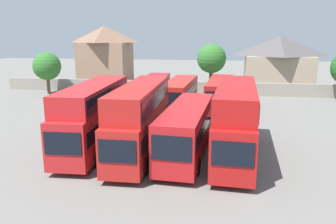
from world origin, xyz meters
name	(u,v)px	position (x,y,z in m)	size (l,w,h in m)	color
ground	(187,104)	(0.00, 18.00, 0.00)	(140.00, 140.00, 0.00)	slate
depot_boundary_wall	(192,88)	(0.00, 24.82, 0.90)	(56.00, 0.50, 1.80)	gray
bus_1	(94,113)	(-5.11, 0.38, 2.72)	(3.03, 11.38, 4.82)	red
bus_2	(140,116)	(-1.49, -0.12, 2.77)	(2.66, 11.52, 4.92)	#B41D1A
bus_3	(187,127)	(1.83, 0.02, 2.00)	(3.23, 11.09, 3.50)	red
bus_4	(236,117)	(5.13, 0.16, 2.82)	(3.21, 11.59, 5.01)	#AF1515
bus_5	(153,91)	(-3.60, 14.79, 1.99)	(2.69, 10.99, 3.48)	#AE1626
bus_6	(180,93)	(-0.45, 14.48, 1.91)	(3.20, 10.64, 3.34)	red
bus_7	(220,93)	(4.02, 15.14, 1.95)	(3.18, 10.59, 3.41)	#B22020
house_terrace_left	(105,55)	(-15.37, 32.86, 4.92)	(8.35, 7.21, 9.65)	#9E7A60
house_terrace_centre	(279,62)	(12.86, 32.50, 4.11)	(10.61, 6.95, 8.03)	tan
tree_behind_wall	(47,66)	(-20.13, 21.82, 3.91)	(3.87, 3.87, 5.87)	brown
tree_right_of_lot	(212,59)	(2.61, 27.32, 4.82)	(4.22, 4.22, 6.97)	brown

